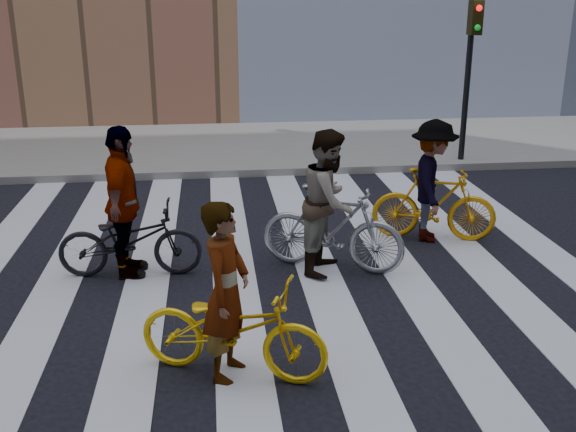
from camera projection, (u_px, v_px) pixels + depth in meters
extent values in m
plane|color=black|center=(278.00, 280.00, 8.56)|extent=(100.00, 100.00, 0.00)
cube|color=gray|center=(245.00, 146.00, 15.60)|extent=(100.00, 5.00, 0.15)
cube|color=silver|center=(55.00, 290.00, 8.26)|extent=(0.55, 10.00, 0.01)
cube|color=silver|center=(146.00, 285.00, 8.38)|extent=(0.55, 10.00, 0.01)
cube|color=silver|center=(235.00, 281.00, 8.50)|extent=(0.55, 10.00, 0.01)
cube|color=silver|center=(321.00, 277.00, 8.62)|extent=(0.55, 10.00, 0.01)
cube|color=silver|center=(404.00, 273.00, 8.74)|extent=(0.55, 10.00, 0.01)
cube|color=silver|center=(486.00, 269.00, 8.86)|extent=(0.55, 10.00, 0.01)
cube|color=silver|center=(565.00, 266.00, 8.98)|extent=(0.55, 10.00, 0.01)
cylinder|color=black|center=(467.00, 89.00, 13.62)|extent=(0.12, 0.12, 3.20)
cube|color=black|center=(475.00, 18.00, 13.04)|extent=(0.22, 0.28, 0.65)
sphere|color=red|center=(479.00, 8.00, 12.84)|extent=(0.12, 0.12, 0.12)
sphere|color=#0CCC26|center=(478.00, 28.00, 12.95)|extent=(0.12, 0.12, 0.12)
imported|color=yellow|center=(233.00, 329.00, 6.30)|extent=(1.95, 1.27, 0.97)
imported|color=#95969E|center=(333.00, 228.00, 8.71)|extent=(1.95, 1.27, 1.14)
imported|color=orange|center=(434.00, 204.00, 9.80)|extent=(1.86, 0.99, 1.07)
imported|color=black|center=(130.00, 240.00, 8.56)|extent=(1.84, 0.70, 0.95)
imported|color=slate|center=(226.00, 292.00, 6.18)|extent=(0.62, 0.74, 1.73)
imported|color=slate|center=(329.00, 202.00, 8.59)|extent=(1.02, 1.12, 1.87)
imported|color=slate|center=(432.00, 181.00, 9.68)|extent=(0.96, 1.29, 1.78)
imported|color=slate|center=(123.00, 203.00, 8.40)|extent=(0.52, 1.16, 1.95)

